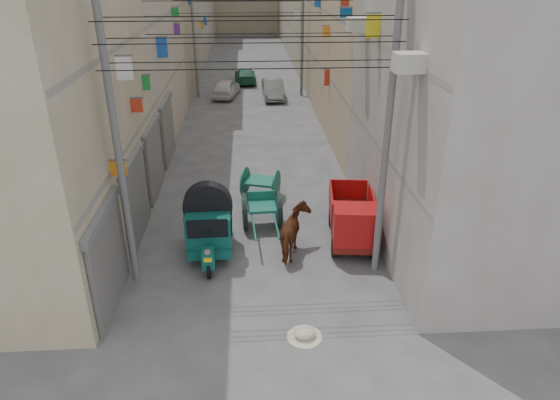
{
  "coord_description": "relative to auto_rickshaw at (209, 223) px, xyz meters",
  "views": [
    {
      "loc": [
        -0.11,
        -6.68,
        8.53
      ],
      "look_at": [
        0.73,
        6.5,
        2.2
      ],
      "focal_mm": 32.0,
      "sensor_mm": 36.0,
      "label": 1
    }
  ],
  "objects": [
    {
      "name": "signboards",
      "position": [
        1.45,
        14.42,
        2.32
      ],
      "size": [
        8.22,
        40.52,
        5.67
      ],
      "color": "yellow",
      "rests_on": "ground"
    },
    {
      "name": "ac_units",
      "position": [
        5.11,
        0.43,
        6.32
      ],
      "size": [
        0.7,
        6.55,
        3.35
      ],
      "color": "#B2B1A0",
      "rests_on": "ground"
    },
    {
      "name": "second_cart",
      "position": [
        1.73,
        4.18,
        -0.47
      ],
      "size": [
        1.65,
        1.55,
        1.19
      ],
      "rotation": [
        0.0,
        0.0,
        -0.32
      ],
      "color": "#155B4A",
      "rests_on": "ground"
    },
    {
      "name": "mini_truck",
      "position": [
        4.62,
        0.21,
        -0.27
      ],
      "size": [
        1.72,
        3.25,
        1.75
      ],
      "rotation": [
        0.0,
        0.0,
        -0.11
      ],
      "color": "black",
      "rests_on": "ground"
    },
    {
      "name": "distant_car_green",
      "position": [
        1.14,
        25.16,
        -0.55
      ],
      "size": [
        1.74,
        3.91,
        1.12
      ],
      "primitive_type": "imported",
      "rotation": [
        0.0,
        0.0,
        3.19
      ],
      "color": "#205E42",
      "rests_on": "ground"
    },
    {
      "name": "feed_sack",
      "position": [
        2.59,
        -4.17,
        -0.97
      ],
      "size": [
        0.55,
        0.44,
        0.28
      ],
      "primitive_type": "ellipsoid",
      "color": "beige",
      "rests_on": "ground"
    },
    {
      "name": "shutters_left",
      "position": [
        -2.45,
        3.14,
        0.38
      ],
      "size": [
        0.18,
        14.4,
        2.88
      ],
      "color": "#4E4E53",
      "rests_on": "ground"
    },
    {
      "name": "overhead_cables",
      "position": [
        1.46,
        7.16,
        5.66
      ],
      "size": [
        7.4,
        22.52,
        1.12
      ],
      "color": "black",
      "rests_on": "ground"
    },
    {
      "name": "utility_poles",
      "position": [
        1.46,
        9.76,
        2.89
      ],
      "size": [
        7.4,
        22.2,
        8.0
      ],
      "color": "#5C5D5F",
      "rests_on": "ground"
    },
    {
      "name": "distant_car_white",
      "position": [
        -0.2,
        20.71,
        -0.49
      ],
      "size": [
        2.09,
        3.85,
        1.24
      ],
      "primitive_type": "imported",
      "rotation": [
        0.0,
        0.0,
        2.96
      ],
      "color": "silver",
      "rests_on": "ground"
    },
    {
      "name": "horse",
      "position": [
        2.7,
        -0.24,
        -0.32
      ],
      "size": [
        1.23,
        2.0,
        1.57
      ],
      "primitive_type": "imported",
      "rotation": [
        0.0,
        0.0,
        2.93
      ],
      "color": "brown",
      "rests_on": "ground"
    },
    {
      "name": "distant_car_grey",
      "position": [
        3.05,
        20.13,
        -0.48
      ],
      "size": [
        1.49,
        3.89,
        1.27
      ],
      "primitive_type": "imported",
      "rotation": [
        0.0,
        0.0,
        0.04
      ],
      "color": "#5B605E",
      "rests_on": "ground"
    },
    {
      "name": "auto_rickshaw",
      "position": [
        0.0,
        0.0,
        0.0
      ],
      "size": [
        1.58,
        2.7,
        1.88
      ],
      "rotation": [
        0.0,
        0.0,
        0.03
      ],
      "color": "black",
      "rests_on": "ground"
    },
    {
      "name": "tonga_cart",
      "position": [
        1.71,
        1.69,
        -0.43
      ],
      "size": [
        1.41,
        2.92,
        1.3
      ],
      "rotation": [
        0.0,
        0.0,
        0.05
      ],
      "color": "black",
      "rests_on": "ground"
    }
  ]
}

